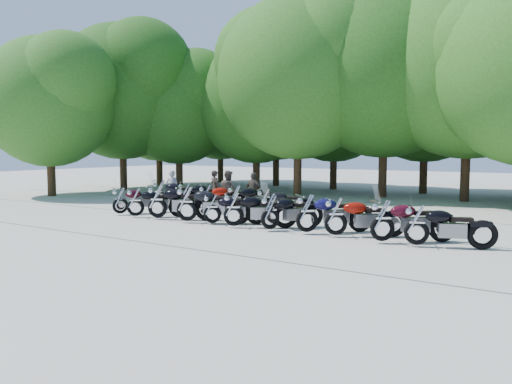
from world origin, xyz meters
The scene contains 33 objects.
ground centered at (0.00, 0.00, 0.00)m, with size 90.00×90.00×0.00m, color #A9A499.
tree_0 centered at (-15.42, 12.98, 5.45)m, with size 7.50×7.50×9.21m.
tree_1 centered at (-12.04, 11.24, 5.06)m, with size 6.97×6.97×8.55m.
tree_2 centered at (-7.25, 12.84, 5.31)m, with size 7.31×7.31×8.97m.
tree_3 centered at (-3.57, 11.24, 6.32)m, with size 8.70×8.70×10.67m.
tree_4 centered at (0.54, 13.09, 6.64)m, with size 9.13×9.13×11.20m.
tree_5 centered at (4.61, 13.20, 6.57)m, with size 9.04×9.04×11.10m.
tree_9 centered at (-13.53, 17.59, 5.52)m, with size 7.59×7.59×9.32m.
tree_10 centered at (-8.29, 16.97, 5.66)m, with size 7.78×7.78×9.55m.
tree_11 centered at (-3.76, 16.43, 5.49)m, with size 7.56×7.56×9.28m.
tree_12 centered at (1.80, 16.47, 5.72)m, with size 7.88×7.88×9.67m.
tree_16 centered at (-14.83, 4.00, 5.06)m, with size 6.97×6.97×8.55m.
tree_17 centered at (-14.68, 9.00, 6.04)m, with size 8.31×8.31×10.20m.
motorcycle_0 centered at (-5.67, 0.58, 0.61)m, with size 0.65×2.15×1.22m, color black, non-canonical shape.
motorcycle_1 centered at (-4.65, 0.39, 0.63)m, with size 0.68×2.23×1.26m, color black, non-canonical shape.
motorcycle_2 centered at (-3.59, 0.46, 0.71)m, with size 0.77×2.52×1.43m, color black, non-canonical shape.
motorcycle_3 centered at (-2.14, 0.40, 0.72)m, with size 0.78×2.56×1.45m, color black, non-canonical shape.
motorcycle_4 centered at (-1.17, 0.57, 0.59)m, with size 0.63×2.08×1.17m, color black, non-canonical shape.
motorcycle_5 centered at (-0.16, 0.40, 0.66)m, with size 0.71×2.32×1.31m, color black, non-canonical shape.
motorcycle_6 centered at (1.17, 0.50, 0.64)m, with size 0.69×2.27×1.28m, color black, non-canonical shape.
motorcycle_7 centered at (2.40, 0.61, 0.69)m, with size 0.74×2.42×1.37m, color #100E3F, non-canonical shape.
motorcycle_8 centered at (3.33, 0.62, 0.66)m, with size 0.71×2.33×1.31m, color #790C04, non-canonical shape.
motorcycle_9 centered at (4.80, 0.40, 0.68)m, with size 0.73×2.39×1.35m, color #380713, non-canonical shape.
motorcycle_10 centered at (5.71, 0.40, 0.63)m, with size 0.68×2.24×1.27m, color black, non-canonical shape.
motorcycle_11 centered at (-6.03, 3.17, 0.69)m, with size 0.74×2.43×1.38m, color black, non-canonical shape.
motorcycle_12 centered at (-4.49, 3.10, 0.67)m, with size 0.73×2.39×1.35m, color black, non-canonical shape.
motorcycle_13 centered at (-3.39, 3.08, 0.63)m, with size 0.68×2.24×1.27m, color #980F05, non-canonical shape.
motorcycle_14 centered at (-1.94, 3.05, 0.66)m, with size 0.71×2.32×1.31m, color black, non-canonical shape.
motorcycle_15 centered at (-0.66, 3.15, 0.61)m, with size 0.65×2.15×1.21m, color black, non-canonical shape.
rider_0 centered at (-6.06, 3.99, 0.81)m, with size 0.59×0.39×1.61m, color #9C9B9E.
rider_1 centered at (-3.07, 4.14, 0.83)m, with size 0.81×0.63×1.67m, color brown.
rider_2 centered at (-2.06, 4.53, 0.80)m, with size 0.94×0.39×1.60m, color #4C4336.
rider_3 centered at (-4.34, 4.88, 0.80)m, with size 0.59×0.38×1.61m, color black.
Camera 1 is at (9.15, -12.74, 2.59)m, focal length 35.00 mm.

